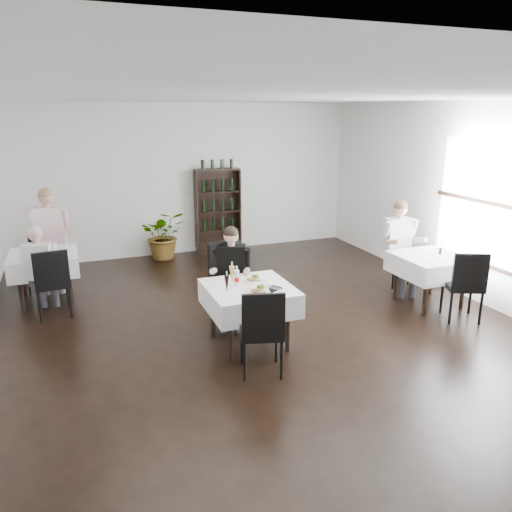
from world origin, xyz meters
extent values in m
plane|color=black|center=(0.00, 0.00, 0.00)|extent=(9.00, 9.00, 0.00)
plane|color=white|center=(0.00, 0.00, 3.00)|extent=(9.00, 9.00, 0.00)
plane|color=white|center=(0.00, 4.50, 1.50)|extent=(7.00, 0.00, 7.00)
plane|color=white|center=(3.50, 0.00, 1.50)|extent=(0.00, 9.00, 9.00)
cube|color=white|center=(3.48, 0.00, 1.55)|extent=(0.03, 2.20, 1.80)
cube|color=black|center=(3.46, 0.00, 0.63)|extent=(0.05, 2.30, 0.06)
cube|color=black|center=(0.60, 4.32, 0.10)|extent=(0.90, 0.28, 0.20)
cylinder|color=black|center=(-0.67, -0.36, 0.35)|extent=(0.06, 0.06, 0.71)
cylinder|color=black|center=(-0.67, 0.36, 0.35)|extent=(0.06, 0.06, 0.71)
cylinder|color=black|center=(0.07, -0.36, 0.35)|extent=(0.06, 0.06, 0.71)
cylinder|color=black|center=(0.07, 0.36, 0.35)|extent=(0.06, 0.06, 0.71)
cube|color=black|center=(-0.30, 0.00, 0.73)|extent=(0.85, 0.85, 0.04)
cube|color=white|center=(-0.30, 0.00, 0.62)|extent=(1.03, 1.03, 0.30)
cylinder|color=black|center=(-3.04, 2.16, 0.35)|extent=(0.06, 0.06, 0.71)
cylinder|color=black|center=(-3.04, 2.84, 0.35)|extent=(0.06, 0.06, 0.71)
cylinder|color=black|center=(-2.36, 2.16, 0.35)|extent=(0.06, 0.06, 0.71)
cylinder|color=black|center=(-2.36, 2.84, 0.35)|extent=(0.06, 0.06, 0.71)
cube|color=black|center=(-2.70, 2.50, 0.73)|extent=(0.80, 0.80, 0.04)
cube|color=white|center=(-2.70, 2.50, 0.62)|extent=(0.98, 0.98, 0.30)
cylinder|color=black|center=(2.36, -0.04, 0.35)|extent=(0.06, 0.06, 0.71)
cylinder|color=black|center=(2.36, 0.64, 0.35)|extent=(0.06, 0.06, 0.71)
cylinder|color=black|center=(3.04, -0.04, 0.35)|extent=(0.06, 0.06, 0.71)
cylinder|color=black|center=(3.04, 0.64, 0.35)|extent=(0.06, 0.06, 0.71)
cube|color=black|center=(2.70, 0.30, 0.73)|extent=(0.80, 0.80, 0.04)
cube|color=white|center=(2.70, 0.30, 0.62)|extent=(0.98, 0.98, 0.30)
imported|color=#21511B|center=(-0.55, 4.20, 0.48)|extent=(0.95, 0.84, 0.97)
cylinder|color=black|center=(-0.39, 0.29, 0.26)|extent=(0.04, 0.04, 0.52)
cylinder|color=black|center=(-0.57, 0.71, 0.26)|extent=(0.04, 0.04, 0.52)
cylinder|color=black|center=(0.03, 0.47, 0.26)|extent=(0.04, 0.04, 0.52)
cylinder|color=black|center=(-0.15, 0.89, 0.26)|extent=(0.04, 0.04, 0.52)
cube|color=black|center=(-0.27, 0.59, 0.56)|extent=(0.69, 0.69, 0.08)
cube|color=black|center=(-0.36, 0.81, 0.87)|extent=(0.50, 0.26, 0.57)
cylinder|color=black|center=(-0.17, -0.56, 0.23)|extent=(0.04, 0.04, 0.46)
cylinder|color=black|center=(-0.27, -0.94, 0.23)|extent=(0.04, 0.04, 0.46)
cylinder|color=black|center=(-0.56, -0.45, 0.23)|extent=(0.04, 0.04, 0.46)
cylinder|color=black|center=(-0.66, -0.84, 0.23)|extent=(0.04, 0.04, 0.46)
cube|color=black|center=(-0.41, -0.70, 0.49)|extent=(0.56, 0.56, 0.07)
cube|color=black|center=(-0.47, -0.90, 0.76)|extent=(0.46, 0.17, 0.50)
cylinder|color=black|center=(-2.98, 2.86, 0.21)|extent=(0.03, 0.03, 0.43)
cylinder|color=black|center=(-2.91, 3.23, 0.21)|extent=(0.03, 0.03, 0.43)
cylinder|color=black|center=(-2.61, 2.80, 0.21)|extent=(0.03, 0.03, 0.43)
cylinder|color=black|center=(-2.54, 3.16, 0.21)|extent=(0.03, 0.03, 0.43)
cube|color=black|center=(-2.76, 3.01, 0.46)|extent=(0.50, 0.50, 0.07)
cube|color=black|center=(-2.72, 3.21, 0.71)|extent=(0.43, 0.12, 0.47)
cylinder|color=black|center=(-2.41, 2.07, 0.23)|extent=(0.04, 0.04, 0.46)
cylinder|color=black|center=(-2.38, 1.67, 0.23)|extent=(0.04, 0.04, 0.46)
cylinder|color=black|center=(-2.81, 2.03, 0.23)|extent=(0.04, 0.04, 0.46)
cylinder|color=black|center=(-2.78, 1.63, 0.23)|extent=(0.04, 0.04, 0.46)
cube|color=black|center=(-2.59, 1.85, 0.49)|extent=(0.50, 0.50, 0.07)
cube|color=black|center=(-2.58, 1.64, 0.76)|extent=(0.46, 0.09, 0.50)
cylinder|color=black|center=(2.70, 0.68, 0.22)|extent=(0.03, 0.03, 0.44)
cylinder|color=black|center=(2.61, 1.05, 0.22)|extent=(0.03, 0.03, 0.44)
cylinder|color=black|center=(3.07, 0.76, 0.22)|extent=(0.03, 0.03, 0.44)
cylinder|color=black|center=(2.99, 1.14, 0.22)|extent=(0.03, 0.03, 0.44)
cube|color=black|center=(2.84, 0.91, 0.47)|extent=(0.53, 0.53, 0.07)
cube|color=black|center=(2.80, 1.11, 0.73)|extent=(0.44, 0.15, 0.48)
cylinder|color=black|center=(3.03, -0.21, 0.23)|extent=(0.04, 0.04, 0.47)
cylinder|color=black|center=(2.86, -0.58, 0.23)|extent=(0.04, 0.04, 0.47)
cylinder|color=black|center=(2.66, -0.05, 0.23)|extent=(0.04, 0.04, 0.47)
cylinder|color=black|center=(2.49, -0.42, 0.23)|extent=(0.04, 0.04, 0.47)
cube|color=black|center=(2.76, -0.31, 0.50)|extent=(0.61, 0.61, 0.07)
cube|color=black|center=(2.67, -0.51, 0.77)|extent=(0.45, 0.24, 0.51)
cube|color=#414048|center=(-0.44, 0.61, 0.53)|extent=(0.27, 0.42, 0.13)
cylinder|color=#414048|center=(-0.50, 0.45, 0.23)|extent=(0.10, 0.10, 0.46)
cube|color=#414048|center=(-0.26, 0.54, 0.53)|extent=(0.27, 0.42, 0.13)
cylinder|color=#414048|center=(-0.33, 0.38, 0.23)|extent=(0.10, 0.10, 0.46)
cube|color=black|center=(-0.28, 0.74, 0.84)|extent=(0.43, 0.34, 0.52)
cylinder|color=tan|center=(-0.58, 0.59, 0.82)|extent=(0.18, 0.30, 0.15)
cylinder|color=tan|center=(-0.18, 0.42, 0.82)|extent=(0.18, 0.30, 0.15)
sphere|color=tan|center=(-0.29, 0.72, 1.24)|extent=(0.20, 0.20, 0.20)
sphere|color=black|center=(-0.29, 0.72, 1.27)|extent=(0.20, 0.20, 0.20)
cube|color=#414048|center=(-2.72, 3.04, 0.64)|extent=(0.21, 0.50, 0.16)
cylinder|color=#414048|center=(-2.74, 2.83, 0.28)|extent=(0.13, 0.13, 0.56)
cube|color=#414048|center=(-2.49, 3.02, 0.64)|extent=(0.21, 0.50, 0.16)
cylinder|color=#414048|center=(-2.51, 2.81, 0.28)|extent=(0.13, 0.13, 0.56)
cube|color=beige|center=(-2.59, 3.24, 1.02)|extent=(0.48, 0.30, 0.63)
cylinder|color=tan|center=(-2.88, 2.96, 1.00)|extent=(0.13, 0.36, 0.18)
cylinder|color=tan|center=(-2.35, 2.91, 1.00)|extent=(0.13, 0.36, 0.18)
sphere|color=tan|center=(-2.59, 3.22, 1.51)|extent=(0.24, 0.24, 0.24)
sphere|color=olive|center=(-2.59, 3.22, 1.54)|extent=(0.24, 0.24, 0.24)
cube|color=#414048|center=(-2.62, 2.06, 0.51)|extent=(0.21, 0.40, 0.13)
cylinder|color=#414048|center=(-2.58, 2.22, 0.22)|extent=(0.10, 0.10, 0.45)
cube|color=#414048|center=(-2.79, 2.10, 0.51)|extent=(0.21, 0.40, 0.13)
cylinder|color=#414048|center=(-2.76, 2.26, 0.22)|extent=(0.10, 0.10, 0.45)
cube|color=silver|center=(-2.74, 1.91, 0.81)|extent=(0.40, 0.28, 0.50)
cylinder|color=tan|center=(-2.48, 2.10, 0.80)|extent=(0.14, 0.29, 0.14)
cylinder|color=tan|center=(-2.89, 2.20, 0.80)|extent=(0.14, 0.29, 0.14)
sphere|color=tan|center=(-2.74, 1.93, 1.20)|extent=(0.19, 0.19, 0.19)
sphere|color=beige|center=(-2.74, 1.93, 1.23)|extent=(0.19, 0.19, 0.19)
cube|color=#414048|center=(2.50, 0.85, 0.58)|extent=(0.18, 0.44, 0.14)
cylinder|color=#414048|center=(2.49, 0.66, 0.25)|extent=(0.11, 0.11, 0.50)
cube|color=#414048|center=(2.71, 0.83, 0.58)|extent=(0.18, 0.44, 0.14)
cylinder|color=#414048|center=(2.69, 0.65, 0.25)|extent=(0.11, 0.11, 0.50)
cube|color=silver|center=(2.62, 1.04, 0.92)|extent=(0.43, 0.26, 0.57)
cylinder|color=tan|center=(2.36, 0.78, 0.90)|extent=(0.11, 0.33, 0.16)
cylinder|color=tan|center=(2.83, 0.74, 0.90)|extent=(0.11, 0.33, 0.16)
sphere|color=tan|center=(2.62, 1.01, 1.35)|extent=(0.22, 0.22, 0.22)
sphere|color=brown|center=(2.62, 1.01, 1.38)|extent=(0.22, 0.22, 0.22)
cube|color=white|center=(-0.18, 0.18, 0.78)|extent=(0.28, 0.28, 0.02)
cube|color=brown|center=(-0.21, 0.16, 0.80)|extent=(0.12, 0.11, 0.02)
sphere|color=#437A20|center=(-0.12, 0.21, 0.82)|extent=(0.06, 0.06, 0.06)
cube|color=olive|center=(-0.16, 0.12, 0.80)|extent=(0.09, 0.08, 0.02)
cube|color=white|center=(-0.27, -0.24, 0.78)|extent=(0.33, 0.33, 0.02)
cube|color=brown|center=(-0.30, -0.26, 0.80)|extent=(0.11, 0.09, 0.03)
sphere|color=#437A20|center=(-0.21, -0.19, 0.82)|extent=(0.06, 0.06, 0.06)
cube|color=olive|center=(-0.25, -0.30, 0.80)|extent=(0.12, 0.11, 0.02)
cone|color=black|center=(-0.62, -0.11, 0.88)|extent=(0.06, 0.06, 0.21)
cylinder|color=silver|center=(-0.62, -0.11, 1.01)|extent=(0.02, 0.02, 0.05)
cone|color=gold|center=(-0.47, 0.13, 0.89)|extent=(0.07, 0.07, 0.24)
cylinder|color=silver|center=(-0.47, 0.13, 1.04)|extent=(0.02, 0.02, 0.06)
cylinder|color=silver|center=(-0.43, 0.07, 0.87)|extent=(0.06, 0.06, 0.20)
cylinder|color=#A91109|center=(-0.43, 0.07, 0.86)|extent=(0.07, 0.07, 0.05)
cylinder|color=silver|center=(-0.43, 0.07, 1.00)|extent=(0.02, 0.02, 0.05)
cube|color=black|center=(-0.07, -0.19, 0.77)|extent=(0.26, 0.24, 0.01)
cylinder|color=silver|center=(-0.09, -0.19, 0.79)|extent=(0.12, 0.21, 0.01)
cylinder|color=silver|center=(-0.05, -0.19, 0.79)|extent=(0.13, 0.20, 0.01)
cylinder|color=black|center=(2.87, 0.32, 0.82)|extent=(0.05, 0.05, 0.10)
camera|label=1|loc=(-2.27, -5.40, 2.83)|focal=35.00mm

